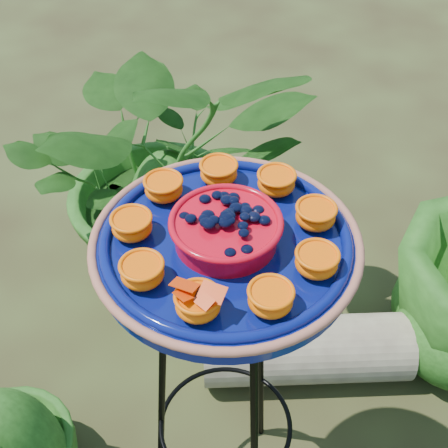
{
  "coord_description": "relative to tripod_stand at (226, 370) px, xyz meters",
  "views": [
    {
      "loc": [
        0.17,
        -0.83,
        1.78
      ],
      "look_at": [
        -0.11,
        -0.06,
        1.0
      ],
      "focal_mm": 50.0,
      "sensor_mm": 36.0,
      "label": 1
    }
  ],
  "objects": [
    {
      "name": "driftwood_log",
      "position": [
        0.12,
        0.45,
        -0.46
      ],
      "size": [
        0.69,
        0.45,
        0.22
      ],
      "primitive_type": "cylinder",
      "rotation": [
        0.0,
        1.57,
        0.39
      ],
      "color": "tan",
      "rests_on": "ground"
    },
    {
      "name": "shrub_front_left",
      "position": [
        -0.47,
        -0.26,
        -0.2
      ],
      "size": [
        0.5,
        0.52,
        0.73
      ],
      "primitive_type": "imported",
      "rotation": [
        0.0,
        0.0,
        5.32
      ],
      "color": "#1B4312",
      "rests_on": "ground"
    },
    {
      "name": "feeder_dish",
      "position": [
        0.0,
        -0.0,
        0.41
      ],
      "size": [
        0.59,
        0.59,
        0.11
      ],
      "rotation": [
        0.0,
        0.0,
        -0.27
      ],
      "color": "#08125E",
      "rests_on": "tripod_stand"
    },
    {
      "name": "tripod_stand",
      "position": [
        0.0,
        0.0,
        0.0
      ],
      "size": [
        0.42,
        0.42,
        0.94
      ],
      "rotation": [
        0.0,
        0.0,
        -0.27
      ],
      "color": "black",
      "rests_on": "ground"
    },
    {
      "name": "shrub_back_left",
      "position": [
        -0.46,
        0.71,
        -0.07
      ],
      "size": [
        1.17,
        1.13,
        1.0
      ],
      "primitive_type": "imported",
      "rotation": [
        0.0,
        0.0,
        0.52
      ],
      "color": "#1B4312",
      "rests_on": "ground"
    }
  ]
}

